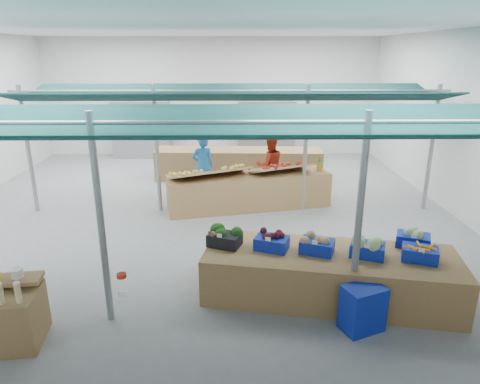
{
  "coord_description": "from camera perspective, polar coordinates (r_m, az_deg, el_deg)",
  "views": [
    {
      "loc": [
        0.79,
        -9.37,
        3.7
      ],
      "look_at": [
        0.92,
        -1.6,
        1.14
      ],
      "focal_mm": 32.0,
      "sensor_mm": 36.0,
      "label": 1
    }
  ],
  "objects": [
    {
      "name": "floor",
      "position": [
        10.1,
        -5.38,
        -3.31
      ],
      "size": [
        13.0,
        13.0,
        0.0
      ],
      "primitive_type": "plane",
      "color": "slate",
      "rests_on": "ground"
    },
    {
      "name": "hall",
      "position": [
        10.89,
        -5.23,
        12.62
      ],
      "size": [
        13.0,
        13.0,
        13.0
      ],
      "color": "silver",
      "rests_on": "ground"
    },
    {
      "name": "pole_grid",
      "position": [
        7.85,
        -1.22,
        4.33
      ],
      "size": [
        10.0,
        4.6,
        3.0
      ],
      "color": "gray",
      "rests_on": "floor"
    },
    {
      "name": "awnings",
      "position": [
        7.68,
        -1.27,
        11.37
      ],
      "size": [
        9.5,
        7.08,
        0.3
      ],
      "color": "black",
      "rests_on": "pole_grid"
    },
    {
      "name": "back_shelving_left",
      "position": [
        15.95,
        -12.97,
        8.04
      ],
      "size": [
        2.0,
        0.5,
        2.0
      ],
      "primitive_type": "cube",
      "color": "#B23F33",
      "rests_on": "floor"
    },
    {
      "name": "back_shelving_right",
      "position": [
        15.65,
        3.54,
        8.28
      ],
      "size": [
        2.0,
        0.5,
        2.0
      ],
      "primitive_type": "cube",
      "color": "#B23F33",
      "rests_on": "floor"
    },
    {
      "name": "veg_counter",
      "position": [
        6.94,
        11.8,
        -10.77
      ],
      "size": [
        4.03,
        1.98,
        0.75
      ],
      "primitive_type": "cube",
      "rotation": [
        0.0,
        0.0,
        -0.19
      ],
      "color": "brown",
      "rests_on": "floor"
    },
    {
      "name": "fruit_counter",
      "position": [
        10.55,
        1.2,
        0.17
      ],
      "size": [
        4.08,
        1.77,
        0.85
      ],
      "primitive_type": "cube",
      "rotation": [
        0.0,
        0.0,
        0.22
      ],
      "color": "brown",
      "rests_on": "floor"
    },
    {
      "name": "far_counter",
      "position": [
        13.01,
        -0.19,
        3.77
      ],
      "size": [
        5.01,
        1.22,
        0.89
      ],
      "primitive_type": "cube",
      "rotation": [
        0.0,
        0.0,
        -0.05
      ],
      "color": "brown",
      "rests_on": "floor"
    },
    {
      "name": "crate_stack",
      "position": [
        6.34,
        16.04,
        -14.68
      ],
      "size": [
        0.66,
        0.57,
        0.66
      ],
      "primitive_type": "cube",
      "rotation": [
        0.0,
        0.0,
        0.4
      ],
      "color": "#0E24A1",
      "rests_on": "floor"
    },
    {
      "name": "vendor_left",
      "position": [
        11.52,
        -4.98,
        3.58
      ],
      "size": [
        0.65,
        0.5,
        1.59
      ],
      "primitive_type": "imported",
      "rotation": [
        0.0,
        0.0,
        3.36
      ],
      "color": "#1C6BB9",
      "rests_on": "floor"
    },
    {
      "name": "vendor_right",
      "position": [
        11.54,
        3.99,
        3.62
      ],
      "size": [
        0.88,
        0.75,
        1.59
      ],
      "primitive_type": "imported",
      "rotation": [
        0.0,
        0.0,
        3.36
      ],
      "color": "#A02813",
      "rests_on": "floor"
    },
    {
      "name": "crate_broccoli",
      "position": [
        6.82,
        -2.05,
        -5.91
      ],
      "size": [
        0.59,
        0.51,
        0.35
      ],
      "rotation": [
        0.0,
        0.0,
        -0.37
      ],
      "color": "black",
      "rests_on": "veg_counter"
    },
    {
      "name": "crate_beets",
      "position": [
        6.73,
        4.26,
        -6.54
      ],
      "size": [
        0.59,
        0.51,
        0.29
      ],
      "rotation": [
        0.0,
        0.0,
        -0.37
      ],
      "color": "#0E24A1",
      "rests_on": "veg_counter"
    },
    {
      "name": "crate_celeriac",
      "position": [
        6.7,
        10.25,
        -6.79
      ],
      "size": [
        0.59,
        0.51,
        0.31
      ],
      "rotation": [
        0.0,
        0.0,
        -0.37
      ],
      "color": "#0E24A1",
      "rests_on": "veg_counter"
    },
    {
      "name": "crate_cabbage",
      "position": [
        6.76,
        16.67,
        -6.96
      ],
      "size": [
        0.59,
        0.51,
        0.35
      ],
      "rotation": [
        0.0,
        0.0,
        -0.37
      ],
      "color": "#0E24A1",
      "rests_on": "veg_counter"
    },
    {
      "name": "crate_carrots",
      "position": [
        6.92,
        22.86,
        -7.51
      ],
      "size": [
        0.59,
        0.51,
        0.29
      ],
      "rotation": [
        0.0,
        0.0,
        -0.37
      ],
      "color": "#0E24A1",
      "rests_on": "veg_counter"
    },
    {
      "name": "sparrow",
      "position": [
        6.7,
        -3.72,
        -5.57
      ],
      "size": [
        0.12,
        0.09,
        0.11
      ],
      "rotation": [
        0.0,
        0.0,
        -0.37
      ],
      "color": "brown",
      "rests_on": "crate_broccoli"
    },
    {
      "name": "pole_ribbon",
      "position": [
        5.5,
        -15.51,
        -10.92
      ],
      "size": [
        0.12,
        0.12,
        0.28
      ],
      "color": "#B11E0B",
      "rests_on": "pole_grid"
    },
    {
      "name": "apple_heap_yellow",
      "position": [
        10.1,
        -3.85,
        2.81
      ],
      "size": [
        2.02,
        1.43,
        0.27
      ],
      "rotation": [
        0.0,
        0.0,
        0.43
      ],
      "color": "#997247",
      "rests_on": "fruit_counter"
    },
    {
      "name": "apple_heap_red",
      "position": [
        10.52,
        5.6,
        3.39
      ],
      "size": [
        1.66,
        1.26,
        0.27
      ],
      "rotation": [
        0.0,
        0.0,
        0.43
      ],
      "color": "#997247",
      "rests_on": "fruit_counter"
    },
    {
      "name": "pineapple",
      "position": [
        10.87,
        10.57,
        3.73
      ],
      "size": [
        0.14,
        0.14,
        0.39
      ],
      "rotation": [
        0.0,
        0.0,
        0.43
      ],
      "color": "#8C6019",
      "rests_on": "fruit_counter"
    },
    {
      "name": "crate_extra",
      "position": [
        7.33,
        22.1,
        -5.64
      ],
      "size": [
        0.6,
        0.52,
        0.32
      ],
      "rotation": [
        0.0,
        0.0,
        -0.41
      ],
      "color": "#0E24A1",
      "rests_on": "veg_counter"
    }
  ]
}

